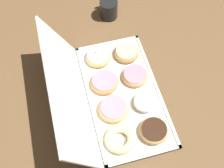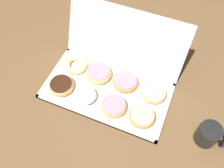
{
  "view_description": "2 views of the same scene",
  "coord_description": "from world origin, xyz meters",
  "px_view_note": "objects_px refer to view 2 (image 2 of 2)",
  "views": [
    {
      "loc": [
        -0.49,
        0.18,
        1.01
      ],
      "look_at": [
        0.03,
        0.04,
        0.05
      ],
      "focal_mm": 43.89,
      "sensor_mm": 36.0,
      "label": 1
    },
    {
      "loc": [
        0.23,
        -0.49,
        0.9
      ],
      "look_at": [
        0.02,
        0.02,
        0.05
      ],
      "focal_mm": 37.83,
      "sensor_mm": 36.0,
      "label": 2
    }
  ],
  "objects_px": {
    "powdered_filled_donut_1": "(86,95)",
    "pink_frosted_donut_6": "(125,81)",
    "glazed_ring_donut_3": "(142,116)",
    "sprinkle_donut_7": "(154,92)",
    "chocolate_frosted_donut_0": "(61,85)",
    "donut_box": "(107,91)",
    "cruller_donut_4": "(75,64)",
    "pink_frosted_donut_5": "(99,73)",
    "coffee_mug": "(209,135)",
    "pink_frosted_donut_2": "(114,106)"
  },
  "relations": [
    {
      "from": "chocolate_frosted_donut_0",
      "to": "pink_frosted_donut_2",
      "type": "height_order",
      "value": "chocolate_frosted_donut_0"
    },
    {
      "from": "chocolate_frosted_donut_0",
      "to": "powdered_filled_donut_1",
      "type": "bearing_deg",
      "value": -2.18
    },
    {
      "from": "chocolate_frosted_donut_0",
      "to": "coffee_mug",
      "type": "bearing_deg",
      "value": 1.04
    },
    {
      "from": "chocolate_frosted_donut_0",
      "to": "pink_frosted_donut_5",
      "type": "xyz_separation_m",
      "value": [
        0.12,
        0.12,
        0.0
      ]
    },
    {
      "from": "pink_frosted_donut_5",
      "to": "sprinkle_donut_7",
      "type": "xyz_separation_m",
      "value": [
        0.26,
        -0.0,
        -0.0
      ]
    },
    {
      "from": "pink_frosted_donut_2",
      "to": "glazed_ring_donut_3",
      "type": "relative_size",
      "value": 1.0
    },
    {
      "from": "pink_frosted_donut_6",
      "to": "sprinkle_donut_7",
      "type": "distance_m",
      "value": 0.13
    },
    {
      "from": "pink_frosted_donut_5",
      "to": "coffee_mug",
      "type": "relative_size",
      "value": 1.13
    },
    {
      "from": "glazed_ring_donut_3",
      "to": "cruller_donut_4",
      "type": "xyz_separation_m",
      "value": [
        -0.37,
        0.13,
        -0.0
      ]
    },
    {
      "from": "cruller_donut_4",
      "to": "pink_frosted_donut_5",
      "type": "bearing_deg",
      "value": -3.64
    },
    {
      "from": "cruller_donut_4",
      "to": "pink_frosted_donut_6",
      "type": "height_order",
      "value": "pink_frosted_donut_6"
    },
    {
      "from": "glazed_ring_donut_3",
      "to": "pink_frosted_donut_5",
      "type": "bearing_deg",
      "value": 153.32
    },
    {
      "from": "pink_frosted_donut_2",
      "to": "cruller_donut_4",
      "type": "relative_size",
      "value": 0.94
    },
    {
      "from": "powdered_filled_donut_1",
      "to": "coffee_mug",
      "type": "bearing_deg",
      "value": 1.81
    },
    {
      "from": "pink_frosted_donut_5",
      "to": "coffee_mug",
      "type": "height_order",
      "value": "coffee_mug"
    },
    {
      "from": "pink_frosted_donut_6",
      "to": "cruller_donut_4",
      "type": "bearing_deg",
      "value": 179.48
    },
    {
      "from": "chocolate_frosted_donut_0",
      "to": "pink_frosted_donut_5",
      "type": "distance_m",
      "value": 0.17
    },
    {
      "from": "powdered_filled_donut_1",
      "to": "pink_frosted_donut_5",
      "type": "relative_size",
      "value": 0.76
    },
    {
      "from": "sprinkle_donut_7",
      "to": "glazed_ring_donut_3",
      "type": "bearing_deg",
      "value": -94.87
    },
    {
      "from": "glazed_ring_donut_3",
      "to": "sprinkle_donut_7",
      "type": "bearing_deg",
      "value": 85.13
    },
    {
      "from": "donut_box",
      "to": "pink_frosted_donut_6",
      "type": "distance_m",
      "value": 0.09
    },
    {
      "from": "pink_frosted_donut_2",
      "to": "sprinkle_donut_7",
      "type": "relative_size",
      "value": 0.97
    },
    {
      "from": "chocolate_frosted_donut_0",
      "to": "cruller_donut_4",
      "type": "bearing_deg",
      "value": 89.35
    },
    {
      "from": "chocolate_frosted_donut_0",
      "to": "glazed_ring_donut_3",
      "type": "height_order",
      "value": "chocolate_frosted_donut_0"
    },
    {
      "from": "powdered_filled_donut_1",
      "to": "glazed_ring_donut_3",
      "type": "relative_size",
      "value": 0.83
    },
    {
      "from": "powdered_filled_donut_1",
      "to": "pink_frosted_donut_6",
      "type": "distance_m",
      "value": 0.19
    },
    {
      "from": "chocolate_frosted_donut_0",
      "to": "sprinkle_donut_7",
      "type": "distance_m",
      "value": 0.4
    },
    {
      "from": "cruller_donut_4",
      "to": "pink_frosted_donut_5",
      "type": "relative_size",
      "value": 0.98
    },
    {
      "from": "donut_box",
      "to": "glazed_ring_donut_3",
      "type": "xyz_separation_m",
      "value": [
        0.18,
        -0.07,
        0.02
      ]
    },
    {
      "from": "powdered_filled_donut_1",
      "to": "pink_frosted_donut_2",
      "type": "height_order",
      "value": "powdered_filled_donut_1"
    },
    {
      "from": "cruller_donut_4",
      "to": "coffee_mug",
      "type": "height_order",
      "value": "coffee_mug"
    },
    {
      "from": "donut_box",
      "to": "coffee_mug",
      "type": "xyz_separation_m",
      "value": [
        0.44,
        -0.05,
        0.04
      ]
    },
    {
      "from": "donut_box",
      "to": "sprinkle_donut_7",
      "type": "bearing_deg",
      "value": 16.81
    },
    {
      "from": "powdered_filled_donut_1",
      "to": "glazed_ring_donut_3",
      "type": "distance_m",
      "value": 0.25
    },
    {
      "from": "chocolate_frosted_donut_0",
      "to": "sprinkle_donut_7",
      "type": "relative_size",
      "value": 0.97
    },
    {
      "from": "sprinkle_donut_7",
      "to": "cruller_donut_4",
      "type": "bearing_deg",
      "value": 178.76
    },
    {
      "from": "pink_frosted_donut_2",
      "to": "sprinkle_donut_7",
      "type": "bearing_deg",
      "value": 43.13
    },
    {
      "from": "donut_box",
      "to": "glazed_ring_donut_3",
      "type": "bearing_deg",
      "value": -19.54
    },
    {
      "from": "powdered_filled_donut_1",
      "to": "sprinkle_donut_7",
      "type": "distance_m",
      "value": 0.29
    },
    {
      "from": "pink_frosted_donut_5",
      "to": "glazed_ring_donut_3",
      "type": "bearing_deg",
      "value": -26.68
    },
    {
      "from": "pink_frosted_donut_2",
      "to": "donut_box",
      "type": "bearing_deg",
      "value": 132.47
    },
    {
      "from": "chocolate_frosted_donut_0",
      "to": "pink_frosted_donut_5",
      "type": "relative_size",
      "value": 0.92
    },
    {
      "from": "powdered_filled_donut_1",
      "to": "pink_frosted_donut_5",
      "type": "xyz_separation_m",
      "value": [
        0.0,
        0.13,
        -0.0
      ]
    },
    {
      "from": "cruller_donut_4",
      "to": "glazed_ring_donut_3",
      "type": "bearing_deg",
      "value": -19.66
    },
    {
      "from": "pink_frosted_donut_2",
      "to": "cruller_donut_4",
      "type": "bearing_deg",
      "value": 151.63
    },
    {
      "from": "sprinkle_donut_7",
      "to": "powdered_filled_donut_1",
      "type": "bearing_deg",
      "value": -154.3
    },
    {
      "from": "pink_frosted_donut_5",
      "to": "sprinkle_donut_7",
      "type": "bearing_deg",
      "value": -0.1
    },
    {
      "from": "pink_frosted_donut_6",
      "to": "sprinkle_donut_7",
      "type": "bearing_deg",
      "value": -2.6
    },
    {
      "from": "donut_box",
      "to": "pink_frosted_donut_6",
      "type": "relative_size",
      "value": 4.7
    },
    {
      "from": "pink_frosted_donut_6",
      "to": "glazed_ring_donut_3",
      "type": "bearing_deg",
      "value": -46.95
    }
  ]
}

